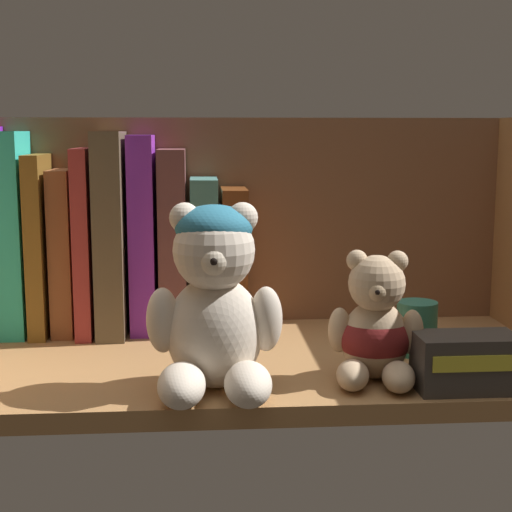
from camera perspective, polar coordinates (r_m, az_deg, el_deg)
shelf_board at (r=84.82cm, az=-0.33°, el=-8.10°), size 65.95×31.82×2.00cm
shelf_back_panel at (r=98.20cm, az=-1.02°, el=2.06°), size 68.35×1.20×28.02cm
book_1 at (r=97.10cm, az=-17.35°, el=1.66°), size 2.96×11.13×24.35cm
book_2 at (r=96.66cm, az=-15.60°, el=0.90°), size 2.01×12.20×21.65cm
book_3 at (r=96.29cm, az=-13.97°, el=0.39°), size 2.55×10.60×19.85cm
book_4 at (r=95.69cm, az=-12.41°, el=1.16°), size 1.89×13.46×22.37cm
book_5 at (r=95.18cm, az=-10.58°, el=1.77°), size 3.36×14.29×24.33cm
book_6 at (r=94.88cm, az=-8.38°, el=1.68°), size 2.99×10.14×23.90cm
book_7 at (r=94.81cm, az=-6.20°, el=1.21°), size 3.28×9.82×22.23cm
book_8 at (r=95.02cm, az=-3.91°, el=0.19°), size 3.44×10.51×18.77cm
book_9 at (r=95.21cm, az=-1.71°, el=-0.15°), size 3.24×10.14×17.52cm
teddy_bear_larger at (r=71.84cm, az=-3.12°, el=-3.50°), size 12.95×13.10×17.82cm
teddy_bear_smaller at (r=76.36cm, az=8.90°, el=-5.44°), size 9.64×10.29×12.91cm
pillar_candle at (r=86.24cm, az=11.88°, el=-5.28°), size 4.45×4.45×5.92cm
small_product_box at (r=75.89cm, az=15.38°, el=-7.63°), size 9.58×5.34×5.37cm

